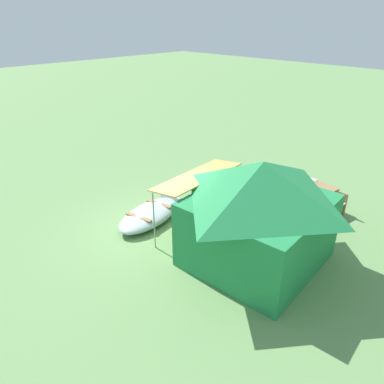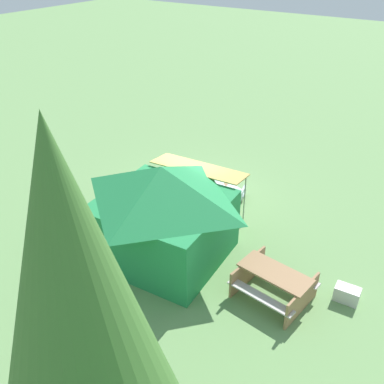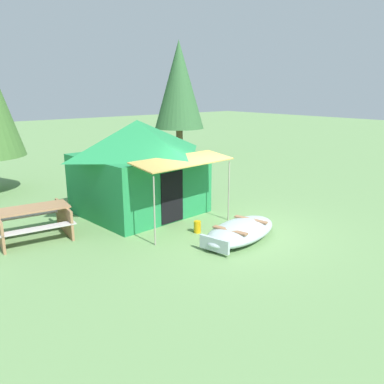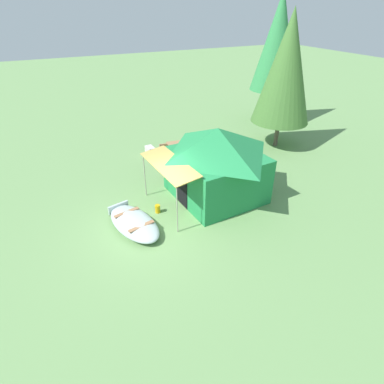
# 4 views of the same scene
# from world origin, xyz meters

# --- Properties ---
(ground_plane) EXTENTS (80.00, 80.00, 0.00)m
(ground_plane) POSITION_xyz_m (0.00, 0.00, 0.00)
(ground_plane) COLOR #699256
(beached_rowboat) EXTENTS (2.64, 1.68, 0.41)m
(beached_rowboat) POSITION_xyz_m (-0.29, -0.62, 0.21)
(beached_rowboat) COLOR #A6B7BA
(beached_rowboat) RESTS_ON ground_plane
(canvas_cabin_tent) EXTENTS (3.58, 4.19, 2.70)m
(canvas_cabin_tent) POSITION_xyz_m (-0.95, 2.83, 1.40)
(canvas_cabin_tent) COLOR #228446
(canvas_cabin_tent) RESTS_ON ground_plane
(picnic_table) EXTENTS (1.89, 1.65, 0.78)m
(picnic_table) POSITION_xyz_m (-4.11, 2.69, 0.48)
(picnic_table) COLOR #9C724E
(picnic_table) RESTS_ON ground_plane
(cooler_box) EXTENTS (0.59, 0.38, 0.39)m
(cooler_box) POSITION_xyz_m (-5.63, 1.83, 0.20)
(cooler_box) COLOR beige
(cooler_box) RESTS_ON ground_plane
(fuel_can) EXTENTS (0.25, 0.25, 0.30)m
(fuel_can) POSITION_xyz_m (-0.79, 0.40, 0.15)
(fuel_can) COLOR gold
(fuel_can) RESTS_ON ground_plane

